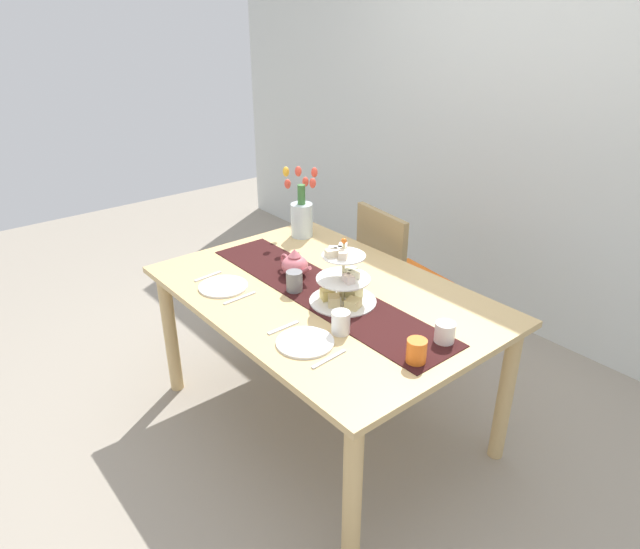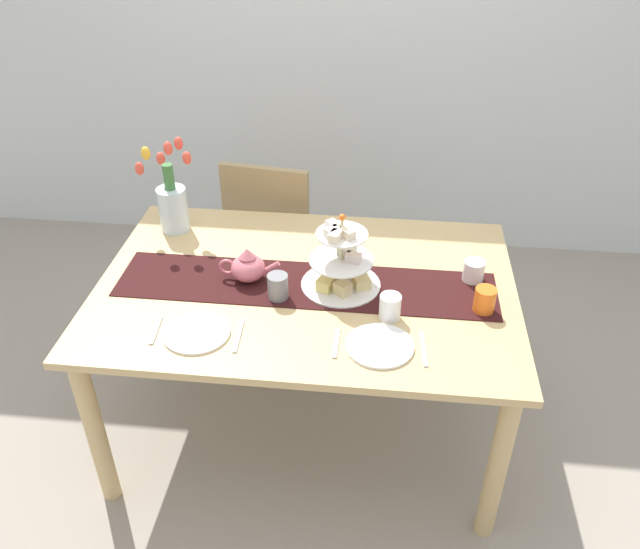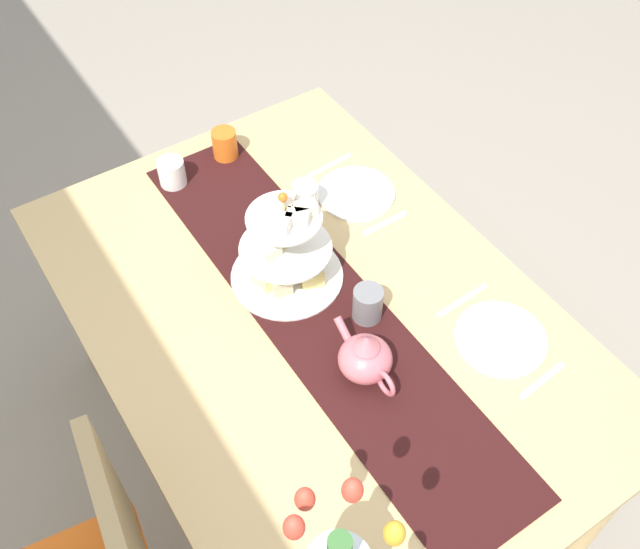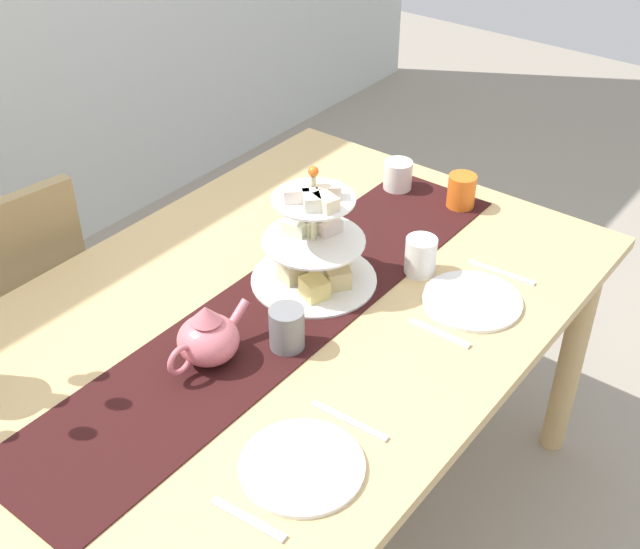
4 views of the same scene
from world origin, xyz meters
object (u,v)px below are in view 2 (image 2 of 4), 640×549
(dinner_plate_left, at_px, (197,333))
(dinner_plate_right, at_px, (380,346))
(tiered_cake_stand, at_px, (341,265))
(mug_grey, at_px, (278,286))
(cream_jug, at_px, (474,271))
(dining_table, at_px, (306,303))
(fork_left, at_px, (156,330))
(mug_white_text, at_px, (390,307))
(fork_right, at_px, (336,343))
(knife_right, at_px, (424,349))
(knife_left, at_px, (239,336))
(teapot, at_px, (248,267))
(chair_left, at_px, (274,232))
(tulip_vase, at_px, (172,201))
(mug_orange, at_px, (485,300))

(dinner_plate_left, height_order, dinner_plate_right, same)
(tiered_cake_stand, distance_m, mug_grey, 0.25)
(cream_jug, bearing_deg, dining_table, -171.80)
(mug_grey, bearing_deg, dinner_plate_right, -31.77)
(dining_table, bearing_deg, dinner_plate_left, -134.63)
(cream_jug, bearing_deg, dinner_plate_left, -156.01)
(cream_jug, relative_size, dinner_plate_right, 0.37)
(fork_left, bearing_deg, mug_white_text, 11.35)
(dinner_plate_right, xyz_separation_m, mug_grey, (-0.38, 0.24, 0.05))
(fork_right, bearing_deg, fork_left, 180.00)
(tiered_cake_stand, bearing_deg, fork_left, -151.14)
(cream_jug, relative_size, fork_right, 0.57)
(dinner_plate_left, xyz_separation_m, mug_grey, (0.24, 0.24, 0.05))
(dinner_plate_left, height_order, knife_right, dinner_plate_left)
(fork_left, relative_size, knife_left, 0.88)
(dinner_plate_right, height_order, mug_white_text, mug_white_text)
(teapot, distance_m, fork_right, 0.50)
(fork_right, distance_m, mug_grey, 0.34)
(chair_left, bearing_deg, fork_left, -101.10)
(tulip_vase, xyz_separation_m, fork_left, (0.13, -0.68, -0.13))
(dining_table, distance_m, knife_left, 0.40)
(chair_left, bearing_deg, tulip_vase, -129.97)
(mug_white_text, bearing_deg, knife_left, -162.49)
(tulip_vase, height_order, mug_grey, tulip_vase)
(chair_left, relative_size, knife_left, 5.35)
(knife_left, bearing_deg, fork_right, 0.00)
(dinner_plate_right, bearing_deg, dining_table, 130.68)
(tulip_vase, distance_m, fork_left, 0.71)
(mug_grey, bearing_deg, dining_table, 48.43)
(dining_table, xyz_separation_m, fork_right, (0.15, -0.34, 0.10))
(dinner_plate_left, height_order, knife_left, dinner_plate_left)
(mug_grey, bearing_deg, mug_orange, 0.20)
(fork_left, bearing_deg, tulip_vase, 101.15)
(cream_jug, bearing_deg, mug_orange, -83.36)
(mug_orange, bearing_deg, dinner_plate_right, -146.57)
(dining_table, bearing_deg, chair_left, 108.88)
(dinner_plate_right, bearing_deg, fork_right, 180.00)
(dinner_plate_right, bearing_deg, tulip_vase, 142.86)
(fork_right, xyz_separation_m, mug_grey, (-0.24, 0.24, 0.05))
(cream_jug, bearing_deg, fork_right, -138.48)
(mug_white_text, bearing_deg, chair_left, 121.61)
(fork_left, xyz_separation_m, dinner_plate_right, (0.77, 0.00, 0.00))
(fork_right, distance_m, mug_orange, 0.56)
(fork_left, xyz_separation_m, mug_orange, (1.13, 0.24, 0.04))
(cream_jug, xyz_separation_m, knife_right, (-0.19, -0.43, -0.04))
(dinner_plate_left, bearing_deg, mug_orange, 13.61)
(dining_table, relative_size, mug_grey, 16.64)
(fork_right, height_order, mug_white_text, mug_white_text)
(dining_table, xyz_separation_m, fork_left, (-0.48, -0.34, 0.10))
(knife_left, height_order, knife_right, same)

